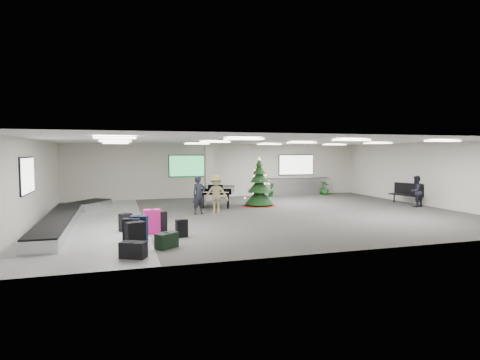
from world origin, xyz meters
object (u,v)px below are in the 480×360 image
object	(u,v)px
christmas_tree	(259,189)
grand_piano	(217,190)
service_counter	(298,186)
traveler_a	(199,195)
potted_plant_right	(325,188)
bench	(408,192)
traveler_b	(216,194)
pink_suitcase	(152,221)
potted_plant_left	(271,190)
baggage_carousel	(67,218)
traveler_bench	(416,191)

from	to	relation	value
christmas_tree	grand_piano	xyz separation A→B (m)	(-2.12, 0.29, -0.03)
service_counter	traveler_a	xyz separation A→B (m)	(-7.57, -5.96, 0.29)
christmas_tree	traveler_a	distance (m)	3.92
christmas_tree	potted_plant_right	size ratio (longest dim) A/B	2.92
bench	traveler_b	distance (m)	10.39
grand_piano	traveler_b	distance (m)	2.08
grand_piano	traveler_b	bearing A→B (deg)	-84.34
pink_suitcase	potted_plant_left	size ratio (longest dim) A/B	1.02
baggage_carousel	traveler_bench	world-z (taller)	traveler_bench
bench	potted_plant_right	bearing A→B (deg)	92.46
grand_piano	traveler_a	distance (m)	2.51
bench	traveler_a	distance (m)	11.19
pink_suitcase	traveler_b	distance (m)	4.92
service_counter	bench	bearing A→B (deg)	-57.59
christmas_tree	bench	xyz separation A→B (m)	(7.73, -1.57, -0.24)
pink_suitcase	grand_piano	distance (m)	6.86
pink_suitcase	grand_piano	bearing A→B (deg)	55.30
bench	potted_plant_left	bearing A→B (deg)	118.47
traveler_a	potted_plant_left	world-z (taller)	traveler_a
pink_suitcase	traveler_a	xyz separation A→B (m)	(2.31, 3.66, 0.43)
bench	traveler_a	size ratio (longest dim) A/B	1.07
pink_suitcase	bench	world-z (taller)	bench
traveler_bench	traveler_a	bearing A→B (deg)	-23.10
pink_suitcase	potted_plant_right	distance (m)	14.74
service_counter	grand_piano	world-z (taller)	grand_piano
potted_plant_left	service_counter	bearing A→B (deg)	10.96
potted_plant_left	baggage_carousel	bearing A→B (deg)	-149.70
pink_suitcase	christmas_tree	world-z (taller)	christmas_tree
traveler_bench	grand_piano	bearing A→B (deg)	-36.17
traveler_a	bench	bearing A→B (deg)	-17.67
traveler_a	traveler_bench	size ratio (longest dim) A/B	1.08
traveler_a	traveler_bench	world-z (taller)	traveler_a
christmas_tree	traveler_b	distance (m)	3.17
service_counter	bench	distance (m)	6.75
traveler_bench	potted_plant_left	distance (m)	8.24
pink_suitcase	bench	xyz separation A→B (m)	(13.50, 3.93, 0.20)
traveler_bench	bench	bearing A→B (deg)	-130.76
grand_piano	potted_plant_left	world-z (taller)	grand_piano
traveler_b	potted_plant_left	world-z (taller)	traveler_b
service_counter	traveler_b	size ratio (longest dim) A/B	2.37
grand_piano	potted_plant_right	size ratio (longest dim) A/B	2.83
christmas_tree	traveler_b	bearing A→B (deg)	-147.07
potted_plant_left	traveler_b	bearing A→B (deg)	-131.28
pink_suitcase	grand_piano	world-z (taller)	grand_piano
christmas_tree	traveler_a	world-z (taller)	christmas_tree
service_counter	grand_piano	size ratio (longest dim) A/B	1.67
christmas_tree	potted_plant_left	bearing A→B (deg)	60.26
baggage_carousel	traveler_b	size ratio (longest dim) A/B	5.69
baggage_carousel	service_counter	bearing A→B (deg)	27.67
traveler_b	potted_plant_left	xyz separation A→B (m)	(4.80, 5.46, -0.44)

